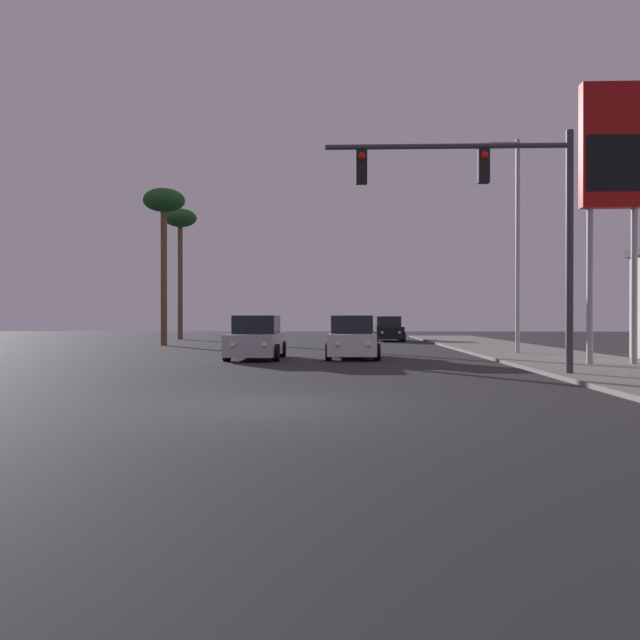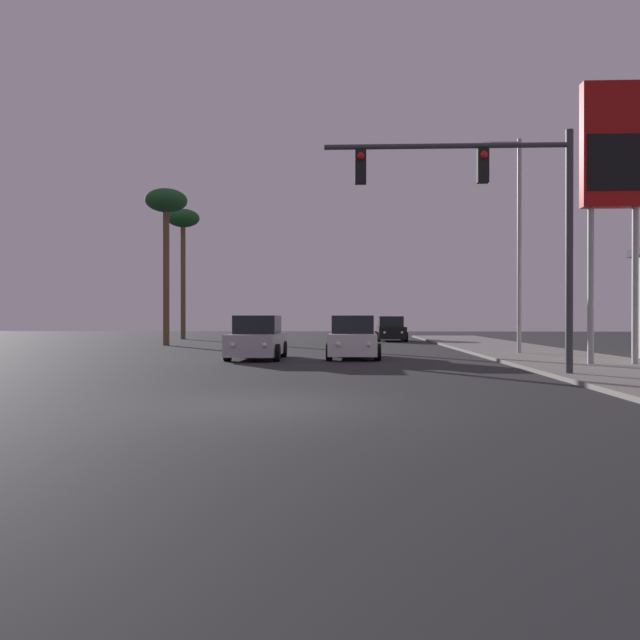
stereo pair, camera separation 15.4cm
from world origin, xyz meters
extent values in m
plane|color=#28282B|center=(0.00, 0.00, 0.00)|extent=(120.00, 120.00, 0.00)
cube|color=gray|center=(9.50, 10.00, 0.06)|extent=(5.00, 60.00, 0.12)
cube|color=#B7B7BC|center=(-1.88, 12.61, 0.58)|extent=(1.90, 4.24, 0.80)
cube|color=black|center=(-1.88, 12.76, 1.33)|extent=(1.65, 2.04, 0.70)
cylinder|color=black|center=(-2.78, 11.31, 0.32)|extent=(0.24, 0.64, 0.64)
cylinder|color=black|center=(-0.98, 11.31, 0.32)|extent=(0.24, 0.64, 0.64)
cylinder|color=black|center=(-2.78, 13.91, 0.32)|extent=(0.24, 0.64, 0.64)
cylinder|color=black|center=(-0.98, 13.91, 0.32)|extent=(0.24, 0.64, 0.64)
sphere|color=#F2EACC|center=(-2.44, 10.49, 0.63)|extent=(0.18, 0.18, 0.18)
sphere|color=#F2EACC|center=(-1.32, 10.49, 0.63)|extent=(0.18, 0.18, 0.18)
cube|color=black|center=(4.62, 31.06, 0.58)|extent=(1.81, 4.20, 0.80)
cube|color=black|center=(4.62, 31.21, 1.33)|extent=(1.60, 2.00, 0.70)
cylinder|color=black|center=(3.72, 29.76, 0.32)|extent=(0.24, 0.64, 0.64)
cylinder|color=black|center=(5.52, 29.76, 0.32)|extent=(0.24, 0.64, 0.64)
cylinder|color=black|center=(3.72, 32.37, 0.32)|extent=(0.24, 0.64, 0.64)
cylinder|color=black|center=(5.52, 32.37, 0.32)|extent=(0.24, 0.64, 0.64)
sphere|color=#F2EACC|center=(4.06, 28.94, 0.63)|extent=(0.18, 0.18, 0.18)
sphere|color=#F2EACC|center=(5.18, 28.94, 0.63)|extent=(0.18, 0.18, 0.18)
cube|color=silver|center=(1.82, 13.21, 0.58)|extent=(1.89, 4.24, 0.80)
cube|color=black|center=(1.82, 13.36, 1.33)|extent=(1.64, 2.03, 0.70)
cylinder|color=black|center=(0.92, 11.91, 0.32)|extent=(0.24, 0.64, 0.64)
cylinder|color=black|center=(2.72, 11.91, 0.32)|extent=(0.24, 0.64, 0.64)
cylinder|color=black|center=(0.92, 14.51, 0.32)|extent=(0.24, 0.64, 0.64)
cylinder|color=black|center=(2.72, 14.51, 0.32)|extent=(0.24, 0.64, 0.64)
sphere|color=#F2EACC|center=(1.27, 11.09, 0.63)|extent=(0.18, 0.18, 0.18)
sphere|color=#F2EACC|center=(2.38, 11.09, 0.63)|extent=(0.18, 0.18, 0.18)
cylinder|color=#38383D|center=(7.50, 5.58, 3.37)|extent=(0.20, 0.20, 6.50)
cylinder|color=#38383D|center=(4.23, 5.58, 6.22)|extent=(6.55, 0.14, 0.14)
cube|color=black|center=(5.21, 5.58, 5.67)|extent=(0.30, 0.24, 0.90)
sphere|color=red|center=(5.21, 5.44, 5.94)|extent=(0.20, 0.20, 0.20)
cube|color=black|center=(1.93, 5.58, 5.67)|extent=(0.30, 0.24, 0.90)
sphere|color=red|center=(1.93, 5.44, 5.94)|extent=(0.20, 0.20, 0.20)
cylinder|color=#99999E|center=(8.85, 15.24, 4.62)|extent=(0.18, 0.18, 9.00)
cylinder|color=#99999E|center=(8.15, 15.24, 8.97)|extent=(1.40, 0.10, 0.10)
ellipsoid|color=silver|center=(7.45, 15.24, 8.92)|extent=(0.50, 0.24, 0.20)
cylinder|color=#99999E|center=(9.38, 8.97, 2.62)|extent=(0.20, 0.20, 5.00)
cylinder|color=#99999E|center=(10.78, 8.97, 2.62)|extent=(0.20, 0.20, 5.00)
cube|color=#990C0C|center=(10.08, 8.97, 7.12)|extent=(2.00, 0.40, 4.00)
cube|color=black|center=(10.08, 8.76, 6.52)|extent=(1.80, 0.03, 1.80)
cylinder|color=brown|center=(-8.73, 24.00, 3.92)|extent=(0.36, 0.36, 7.83)
ellipsoid|color=#1E5123|center=(-8.73, 24.00, 8.31)|extent=(2.40, 2.40, 1.32)
cylinder|color=brown|center=(-10.38, 34.00, 4.21)|extent=(0.36, 0.36, 8.42)
ellipsoid|color=#1E5123|center=(-10.38, 34.00, 8.90)|extent=(2.40, 2.40, 1.32)
camera|label=1|loc=(1.36, -11.31, 1.61)|focal=35.00mm
camera|label=2|loc=(1.51, -11.30, 1.61)|focal=35.00mm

